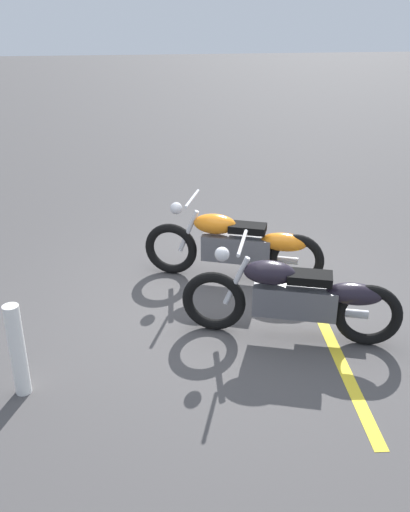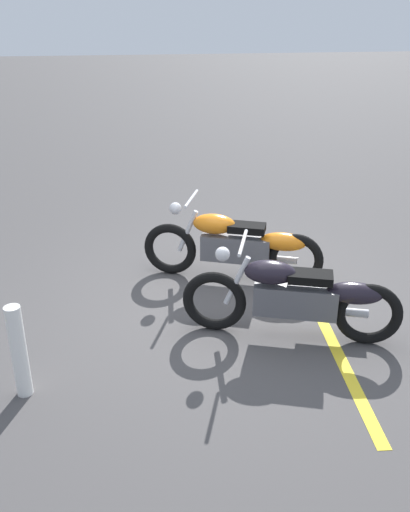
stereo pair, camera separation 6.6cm
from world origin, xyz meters
The scene contains 5 objects.
ground_plane centered at (0.00, 0.00, 0.00)m, with size 60.00×60.00×0.00m, color #474444.
motorcycle_bright_foreground centered at (-0.13, -0.67, 0.46)m, with size 2.14×0.89×1.04m.
motorcycle_dark_foreground centered at (-0.49, 0.70, 0.46)m, with size 2.16×0.84×1.04m.
bollard_post centered at (2.14, 1.29, 0.44)m, with size 0.14×0.14×0.88m, color white.
parking_stripe_near centered at (-0.86, 0.79, 0.00)m, with size 3.20×0.12×0.01m, color yellow.
Camera 2 is at (1.09, 5.57, 3.24)m, focal length 39.95 mm.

